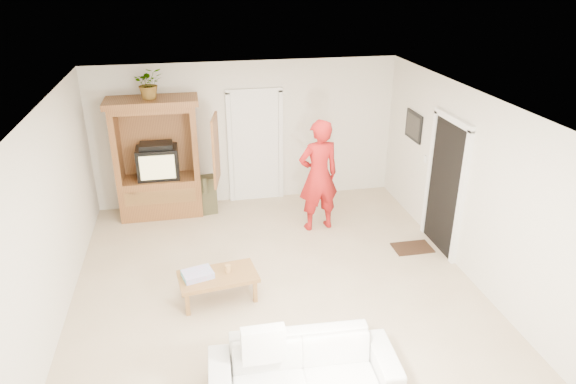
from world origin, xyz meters
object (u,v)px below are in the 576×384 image
Objects in this scene: armoire at (160,166)px; coffee_table at (218,278)px; man at (318,176)px; sofa at (304,369)px.

coffee_table is (0.78, -2.81, -0.58)m from armoire.
man reaches higher than coffee_table.
man is 2.58m from coffee_table.
sofa reaches higher than coffee_table.
coffee_table is at bearing 115.52° from sofa.
armoire is 1.94× the size of coffee_table.
man is at bearing 36.67° from coffee_table.
man is at bearing -22.65° from armoire.
sofa is 1.80× the size of coffee_table.
coffee_table is (-1.80, -1.74, -0.62)m from man.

